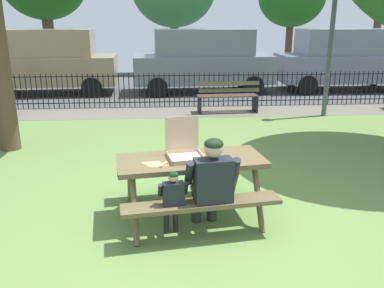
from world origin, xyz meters
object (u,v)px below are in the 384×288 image
pizza_box_open (184,148)px  lamp_post_walkway (333,19)px  picnic_table_foreground (191,172)px  child_at_table (173,198)px  parked_car_left (45,61)px  parked_car_center (203,59)px  pizza_slice_on_table (156,164)px  park_bench_center (228,97)px  parked_car_right (346,58)px  adult_at_table (211,182)px

pizza_box_open → lamp_post_walkway: 6.65m
picnic_table_foreground → child_at_table: 0.62m
parked_car_left → parked_car_center: (5.22, -0.00, 0.00)m
pizza_box_open → pizza_slice_on_table: (-0.35, -0.25, -0.11)m
park_bench_center → parked_car_left: parked_car_left is taller
parked_car_left → parked_car_right: size_ratio=1.01×
child_at_table → lamp_post_walkway: 7.34m
park_bench_center → lamp_post_walkway: bearing=-12.9°
pizza_slice_on_table → parked_car_center: parked_car_center is taller
lamp_post_walkway → parked_car_left: (-8.01, 3.76, -1.31)m
pizza_box_open → child_at_table: size_ratio=0.60×
pizza_box_open → park_bench_center: bearing=75.7°
lamp_post_walkway → pizza_box_open: bearing=-126.9°
pizza_box_open → child_at_table: pizza_box_open is taller
park_bench_center → parked_car_right: (4.58, 3.20, 0.68)m
pizza_slice_on_table → parked_car_right: parked_car_right is taller
pizza_box_open → child_at_table: 0.75m
picnic_table_foreground → parked_car_center: 9.08m
picnic_table_foreground → pizza_box_open: 0.30m
parked_car_center → parked_car_right: size_ratio=1.01×
pizza_slice_on_table → pizza_box_open: bearing=35.2°
parked_car_left → parked_car_center: same height
pizza_box_open → picnic_table_foreground: bearing=-41.8°
lamp_post_walkway → park_bench_center: bearing=167.1°
pizza_slice_on_table → park_bench_center: size_ratio=0.19×
pizza_slice_on_table → adult_at_table: size_ratio=0.25×
picnic_table_foreground → pizza_box_open: (-0.08, 0.07, 0.29)m
parked_car_center → adult_at_table: bearing=-95.0°
park_bench_center → parked_car_right: parked_car_right is taller
pizza_slice_on_table → child_at_table: 0.51m
adult_at_table → park_bench_center: adult_at_table is taller
lamp_post_walkway → parked_car_right: 4.52m
picnic_table_foreground → lamp_post_walkway: 6.73m
picnic_table_foreground → lamp_post_walkway: (3.81, 5.25, 1.81)m
lamp_post_walkway → child_at_table: bearing=-124.9°
picnic_table_foreground → pizza_box_open: size_ratio=3.87×
park_bench_center → parked_car_right: size_ratio=0.35×
pizza_box_open → parked_car_left: size_ratio=0.11×
pizza_box_open → park_bench_center: 5.94m
parked_car_center → parked_car_right: same height
child_at_table → parked_car_center: size_ratio=0.18×
pizza_slice_on_table → adult_at_table: bearing=-26.1°
park_bench_center → pizza_slice_on_table: bearing=-106.8°
adult_at_table → parked_car_right: parked_car_right is taller
parked_car_left → parked_car_right: same height
adult_at_table → park_bench_center: (1.19, 6.29, -0.24)m
adult_at_table → lamp_post_walkway: 7.00m
pizza_slice_on_table → child_at_table: child_at_table is taller
lamp_post_walkway → parked_car_right: (2.15, 3.76, -1.31)m
picnic_table_foreground → parked_car_center: bearing=83.5°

